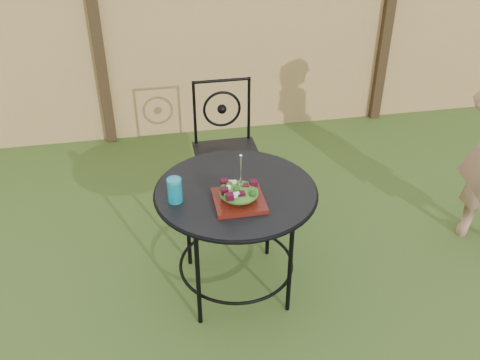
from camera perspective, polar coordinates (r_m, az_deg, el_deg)
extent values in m
plane|color=#1F4014|center=(3.52, 8.05, -10.22)|extent=(60.00, 60.00, 0.00)
cube|color=#E2B570|center=(4.94, 0.80, 15.20)|extent=(8.00, 0.05, 1.80)
cube|color=black|center=(4.80, -14.96, 14.22)|extent=(0.09, 0.09, 1.90)
cube|color=black|center=(5.29, 15.40, 15.84)|extent=(0.09, 0.09, 1.90)
cylinder|color=black|center=(2.99, -0.45, -1.14)|extent=(0.90, 0.90, 0.02)
torus|color=black|center=(2.99, -0.45, -1.23)|extent=(0.92, 0.92, 0.02)
torus|color=black|center=(3.32, -0.41, -8.85)|extent=(0.70, 0.70, 0.02)
cylinder|color=black|center=(3.45, 3.05, -3.31)|extent=(0.03, 0.03, 0.71)
cylinder|color=black|center=(3.38, -5.62, -4.29)|extent=(0.03, 0.03, 0.71)
cylinder|color=black|center=(2.98, -4.51, -10.23)|extent=(0.03, 0.03, 0.71)
cylinder|color=black|center=(3.06, 5.37, -8.95)|extent=(0.03, 0.03, 0.71)
cube|color=black|center=(3.86, -1.36, 2.64)|extent=(0.46, 0.46, 0.03)
cylinder|color=black|center=(3.83, -2.00, 10.55)|extent=(0.42, 0.02, 0.02)
torus|color=black|center=(3.92, -1.94, 7.57)|extent=(0.28, 0.02, 0.28)
cylinder|color=black|center=(3.79, -3.78, -2.17)|extent=(0.02, 0.02, 0.44)
cylinder|color=black|center=(3.85, 2.13, -1.53)|extent=(0.02, 0.02, 0.44)
cylinder|color=black|center=(4.12, -4.53, 0.94)|extent=(0.02, 0.02, 0.44)
cylinder|color=black|center=(4.18, 0.92, 1.49)|extent=(0.02, 0.02, 0.44)
cylinder|color=black|center=(3.90, -4.85, 7.04)|extent=(0.02, 0.02, 0.50)
cylinder|color=black|center=(3.96, 0.95, 7.54)|extent=(0.02, 0.02, 0.50)
cube|color=#3C0908|center=(2.87, -0.11, -2.21)|extent=(0.27, 0.27, 0.02)
ellipsoid|color=#235614|center=(2.84, -0.11, -1.35)|extent=(0.21, 0.21, 0.08)
cylinder|color=silver|center=(2.77, 0.09, 0.91)|extent=(0.01, 0.01, 0.18)
cylinder|color=#0D88A1|center=(2.87, -6.97, -1.08)|extent=(0.08, 0.08, 0.14)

